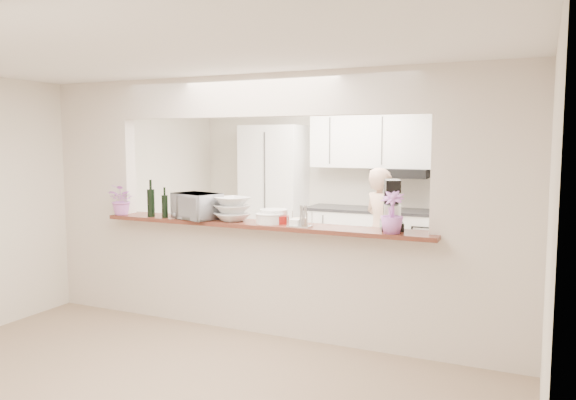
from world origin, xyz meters
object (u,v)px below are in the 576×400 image
Objects in this scene: toaster_oven at (196,206)px; person at (381,231)px; stand_mixer at (392,207)px; refrigerator at (506,223)px.

person is (1.35, 2.01, -0.45)m from toaster_oven.
person is at bearing 107.85° from stand_mixer.
stand_mixer reaches higher than toaster_oven.
toaster_oven is 2.46m from person.
toaster_oven is 1.07× the size of stand_mixer.
toaster_oven is at bearing -175.18° from stand_mixer.
toaster_oven is 1.95m from stand_mixer.
stand_mixer is 0.29× the size of person.
stand_mixer is at bearing 22.62° from toaster_oven.
refrigerator is 3.84× the size of stand_mixer.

